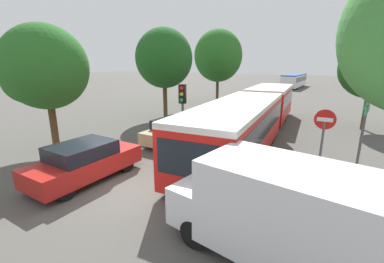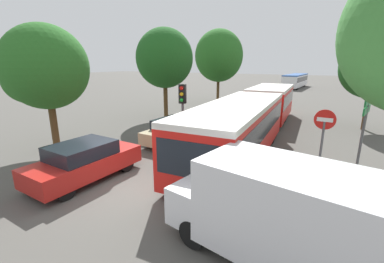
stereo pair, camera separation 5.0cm
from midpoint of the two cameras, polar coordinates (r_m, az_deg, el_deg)
name	(u,v)px [view 2 (the right image)]	position (r m, az deg, el deg)	size (l,w,h in m)	color
ground_plane	(130,188)	(9.71, -13.55, -12.11)	(200.00, 200.00, 0.00)	#4F4C47
articulated_bus	(255,113)	(15.59, 13.92, 4.01)	(4.17, 17.73, 2.61)	red
city_bus_rear	(295,80)	(51.08, 22.02, 10.58)	(2.70, 11.18, 2.40)	silver
queued_car_red	(85,161)	(10.61, -22.63, -6.10)	(1.87, 4.26, 1.47)	#B21E19
queued_car_tan	(174,130)	(14.36, -3.97, 0.23)	(1.76, 4.03, 1.39)	tan
queued_car_black	(221,113)	(19.68, 6.44, 4.16)	(1.73, 3.95, 1.36)	black
queued_car_green	(243,102)	(25.09, 11.35, 6.38)	(1.83, 4.18, 1.44)	#236638
queued_car_navy	(262,95)	(30.91, 15.37, 7.80)	(1.94, 4.44, 1.53)	navy
queued_car_white	(278,91)	(37.02, 18.57, 8.51)	(1.71, 3.90, 1.35)	white
white_van	(285,213)	(6.11, 20.29, -16.66)	(5.23, 2.64, 2.31)	silver
traffic_light	(182,103)	(12.25, -2.01, 6.26)	(0.37, 0.39, 3.40)	#56595E
no_entry_sign	(323,136)	(10.08, 27.17, -0.93)	(0.70, 0.08, 2.82)	#56595E
direction_sign_post	(366,111)	(11.85, 34.36, 3.70)	(0.31, 1.39, 3.60)	#56595E
tree_left_near	(43,70)	(14.22, -30.07, 11.82)	(3.88, 3.88, 6.14)	#51381E
tree_left_mid	(164,60)	(20.91, -6.20, 15.54)	(4.42, 4.42, 7.01)	#51381E
tree_left_far	(219,56)	(29.19, 6.03, 16.38)	(5.18, 5.18, 7.91)	#51381E
tree_right_mid	(373,68)	(20.40, 35.39, 11.47)	(3.98, 3.98, 6.03)	#51381E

